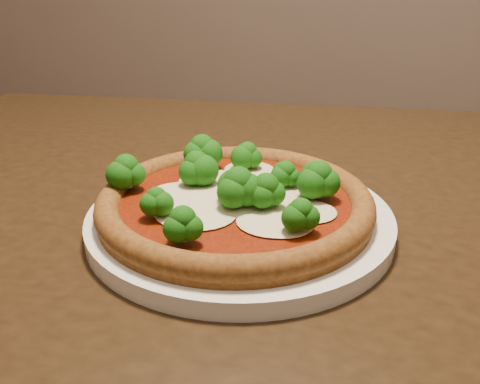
# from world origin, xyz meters

# --- Properties ---
(dining_table) EXTENTS (1.19, 0.98, 0.75)m
(dining_table) POSITION_xyz_m (-0.14, 0.22, 0.65)
(dining_table) COLOR black
(dining_table) RESTS_ON floor
(plate) EXTENTS (0.31, 0.31, 0.02)m
(plate) POSITION_xyz_m (-0.13, 0.16, 0.76)
(plate) COLOR white
(plate) RESTS_ON dining_table
(pizza) EXTENTS (0.28, 0.28, 0.06)m
(pizza) POSITION_xyz_m (-0.14, 0.15, 0.78)
(pizza) COLOR brown
(pizza) RESTS_ON plate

